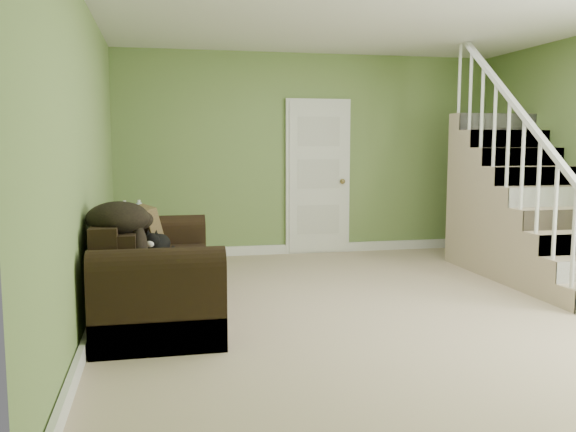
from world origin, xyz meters
name	(u,v)px	position (x,y,z in m)	size (l,w,h in m)	color
floor	(383,306)	(0.00, 0.00, 0.00)	(5.00, 5.50, 0.01)	tan
ceiling	(389,6)	(0.00, 0.00, 2.60)	(5.00, 5.50, 0.01)	white
wall_back	(310,155)	(0.00, 2.75, 1.30)	(5.00, 0.04, 2.60)	#718F4D
wall_left	(86,162)	(-2.50, 0.00, 1.30)	(0.04, 5.50, 2.60)	#718F4D
baseboard_back	(310,248)	(0.00, 2.72, 0.06)	(5.00, 0.04, 0.12)	white
baseboard_left	(96,315)	(-2.47, 0.00, 0.06)	(0.04, 5.50, 0.12)	white
door	(318,177)	(0.10, 2.71, 1.01)	(0.86, 0.12, 2.02)	white
staircase	(523,217)	(1.99, 0.97, 0.64)	(1.00, 2.51, 2.82)	tan
sofa	(153,277)	(-2.02, 0.15, 0.33)	(0.94, 2.17, 0.86)	black
side_table	(134,247)	(-2.24, 1.82, 0.31)	(0.62, 0.62, 0.83)	black
cat	(159,244)	(-1.96, 0.39, 0.56)	(0.29, 0.53, 0.26)	black
banana	(167,262)	(-1.89, -0.07, 0.49)	(0.05, 0.17, 0.05)	gold
throw_pillow	(150,229)	(-2.04, 0.76, 0.65)	(0.11, 0.43, 0.43)	brown
throw_blanket	(118,218)	(-2.26, -0.30, 0.89)	(0.46, 0.61, 0.25)	black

